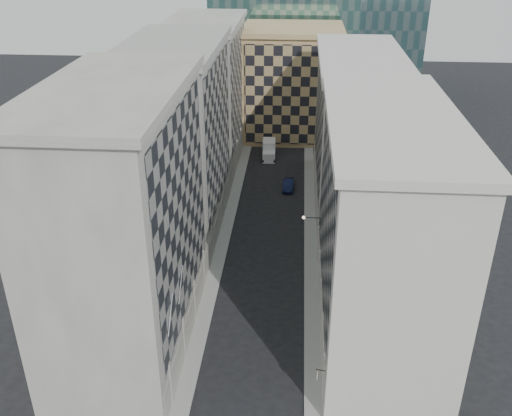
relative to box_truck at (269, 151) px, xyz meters
The scene contains 13 objects.
sidewalk_west 26.70m from the box_truck, 98.59° to the right, with size 1.50×100.00×0.15m, color gray.
sidewalk_east 27.20m from the box_truck, 76.13° to the right, with size 1.50×100.00×0.15m, color gray.
bldg_left_a 47.59m from the box_truck, 101.96° to the right, with size 10.80×22.80×23.70m.
bldg_left_b 27.24m from the box_truck, 112.36° to the right, with size 10.80×22.80×22.70m.
bldg_left_c 13.68m from the box_truck, behind, with size 10.80×22.80×21.70m.
bldg_right_a 44.08m from the box_truck, 73.65° to the right, with size 10.80×26.80×20.70m.
bldg_right_b 20.73m from the box_truck, 49.79° to the right, with size 10.80×28.80×19.70m.
tan_block 14.53m from the box_truck, 74.17° to the left, with size 16.80×14.80×18.80m.
flagpoles_left 51.05m from the box_truck, 95.26° to the right, with size 0.10×6.33×2.33m.
bracket_lamp 33.25m from the box_truck, 80.12° to the right, with size 1.98×0.36×0.36m.
box_truck is the anchor object (origin of this frame).
dark_car 12.46m from the box_truck, 73.93° to the right, with size 1.45×4.16×1.37m, color #0F1738.
shop_sign 53.78m from the box_truck, 82.85° to the right, with size 0.75×0.65×0.73m.
Camera 1 is at (3.20, -30.15, 34.74)m, focal length 40.00 mm.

